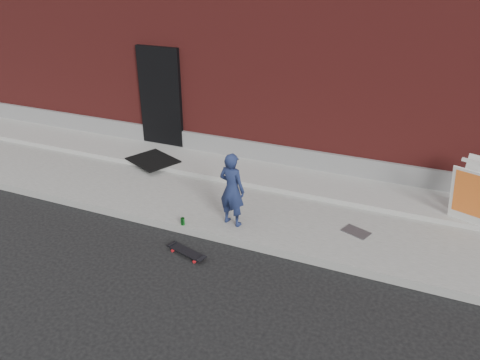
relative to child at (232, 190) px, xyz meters
The scene contains 10 objects.
ground 0.96m from the child, 124.75° to the right, with size 80.00×80.00×0.00m, color black.
sidewalk 1.33m from the child, 105.57° to the left, with size 20.00×3.00×0.15m, color slate.
apron 2.08m from the child, 98.61° to the left, with size 20.00×1.20×0.10m, color gray.
building 6.79m from the child, 92.61° to the left, with size 20.00×8.10×5.00m.
child is the anchor object (origin of this frame).
skateboard 1.26m from the child, 111.05° to the right, with size 0.72×0.36×0.08m.
pizza_sign 4.03m from the child, 22.59° to the left, with size 0.84×0.91×1.05m.
soda_can 1.03m from the child, 153.33° to the right, with size 0.07×0.07×0.13m, color #1A8629.
doormat 3.08m from the child, 148.85° to the left, with size 1.00×0.81×0.03m, color black.
utility_plate 2.19m from the child, 15.12° to the left, with size 0.44×0.28×0.01m, color #595A5E.
Camera 1 is at (3.14, -5.88, 4.33)m, focal length 35.00 mm.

